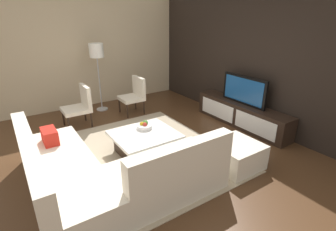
{
  "coord_description": "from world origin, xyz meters",
  "views": [
    {
      "loc": [
        3.38,
        -1.73,
        2.28
      ],
      "look_at": [
        -0.12,
        0.59,
        0.59
      ],
      "focal_mm": 27.41,
      "sensor_mm": 36.0,
      "label": 1
    }
  ],
  "objects_px": {
    "fruit_bowl": "(144,126)",
    "accent_chair_far": "(135,93)",
    "television": "(244,90)",
    "media_console": "(241,115)",
    "sectional_couch": "(102,174)",
    "ottoman": "(236,155)",
    "floor_lamp": "(97,54)",
    "coffee_table": "(145,143)",
    "accent_chair_near": "(80,104)"
  },
  "relations": [
    {
      "from": "sectional_couch",
      "to": "floor_lamp",
      "type": "relative_size",
      "value": 1.44
    },
    {
      "from": "sectional_couch",
      "to": "accent_chair_near",
      "type": "xyz_separation_m",
      "value": [
        -2.41,
        0.42,
        0.19
      ]
    },
    {
      "from": "television",
      "to": "accent_chair_far",
      "type": "relative_size",
      "value": 1.25
    },
    {
      "from": "television",
      "to": "ottoman",
      "type": "relative_size",
      "value": 1.55
    },
    {
      "from": "television",
      "to": "fruit_bowl",
      "type": "relative_size",
      "value": 3.88
    },
    {
      "from": "television",
      "to": "fruit_bowl",
      "type": "distance_m",
      "value": 2.24
    },
    {
      "from": "ottoman",
      "to": "media_console",
      "type": "bearing_deg",
      "value": 128.91
    },
    {
      "from": "sectional_couch",
      "to": "coffee_table",
      "type": "xyz_separation_m",
      "value": [
        -0.61,
        0.97,
        -0.09
      ]
    },
    {
      "from": "accent_chair_near",
      "to": "floor_lamp",
      "type": "distance_m",
      "value": 1.33
    },
    {
      "from": "ottoman",
      "to": "fruit_bowl",
      "type": "xyz_separation_m",
      "value": [
        -1.33,
        -0.9,
        0.23
      ]
    },
    {
      "from": "floor_lamp",
      "to": "fruit_bowl",
      "type": "xyz_separation_m",
      "value": [
        2.32,
        -0.04,
        -0.95
      ]
    },
    {
      "from": "floor_lamp",
      "to": "media_console",
      "type": "bearing_deg",
      "value": 39.51
    },
    {
      "from": "accent_chair_near",
      "to": "accent_chair_far",
      "type": "distance_m",
      "value": 1.31
    },
    {
      "from": "fruit_bowl",
      "to": "ottoman",
      "type": "bearing_deg",
      "value": 34.06
    },
    {
      "from": "ottoman",
      "to": "accent_chair_far",
      "type": "xyz_separation_m",
      "value": [
        -3.0,
        -0.24,
        0.29
      ]
    },
    {
      "from": "sectional_couch",
      "to": "coffee_table",
      "type": "relative_size",
      "value": 2.25
    },
    {
      "from": "floor_lamp",
      "to": "ottoman",
      "type": "relative_size",
      "value": 2.32
    },
    {
      "from": "coffee_table",
      "to": "ottoman",
      "type": "distance_m",
      "value": 1.52
    },
    {
      "from": "sectional_couch",
      "to": "floor_lamp",
      "type": "distance_m",
      "value": 3.48
    },
    {
      "from": "media_console",
      "to": "accent_chair_near",
      "type": "xyz_separation_m",
      "value": [
        -1.9,
        -2.85,
        0.24
      ]
    },
    {
      "from": "media_console",
      "to": "television",
      "type": "distance_m",
      "value": 0.54
    },
    {
      "from": "sectional_couch",
      "to": "accent_chair_far",
      "type": "xyz_separation_m",
      "value": [
        -2.46,
        1.73,
        0.19
      ]
    },
    {
      "from": "sectional_couch",
      "to": "ottoman",
      "type": "relative_size",
      "value": 3.35
    },
    {
      "from": "fruit_bowl",
      "to": "accent_chair_far",
      "type": "relative_size",
      "value": 0.32
    },
    {
      "from": "media_console",
      "to": "coffee_table",
      "type": "height_order",
      "value": "media_console"
    },
    {
      "from": "television",
      "to": "floor_lamp",
      "type": "bearing_deg",
      "value": -140.48
    },
    {
      "from": "media_console",
      "to": "fruit_bowl",
      "type": "relative_size",
      "value": 8.08
    },
    {
      "from": "television",
      "to": "floor_lamp",
      "type": "height_order",
      "value": "floor_lamp"
    },
    {
      "from": "accent_chair_near",
      "to": "fruit_bowl",
      "type": "height_order",
      "value": "accent_chair_near"
    },
    {
      "from": "coffee_table",
      "to": "ottoman",
      "type": "bearing_deg",
      "value": 41.1
    },
    {
      "from": "media_console",
      "to": "accent_chair_far",
      "type": "bearing_deg",
      "value": -141.8
    },
    {
      "from": "sectional_couch",
      "to": "fruit_bowl",
      "type": "relative_size",
      "value": 8.37
    },
    {
      "from": "television",
      "to": "media_console",
      "type": "bearing_deg",
      "value": -90.0
    },
    {
      "from": "coffee_table",
      "to": "fruit_bowl",
      "type": "bearing_deg",
      "value": 150.87
    },
    {
      "from": "media_console",
      "to": "accent_chair_near",
      "type": "bearing_deg",
      "value": -123.72
    },
    {
      "from": "television",
      "to": "sectional_couch",
      "type": "height_order",
      "value": "television"
    },
    {
      "from": "media_console",
      "to": "sectional_couch",
      "type": "relative_size",
      "value": 0.97
    },
    {
      "from": "floor_lamp",
      "to": "fruit_bowl",
      "type": "relative_size",
      "value": 5.81
    },
    {
      "from": "accent_chair_near",
      "to": "accent_chair_far",
      "type": "bearing_deg",
      "value": 102.71
    },
    {
      "from": "media_console",
      "to": "accent_chair_far",
      "type": "height_order",
      "value": "accent_chair_far"
    },
    {
      "from": "accent_chair_far",
      "to": "media_console",
      "type": "bearing_deg",
      "value": 49.41
    },
    {
      "from": "coffee_table",
      "to": "accent_chair_far",
      "type": "height_order",
      "value": "accent_chair_far"
    },
    {
      "from": "media_console",
      "to": "coffee_table",
      "type": "xyz_separation_m",
      "value": [
        -0.1,
        -2.3,
        -0.05
      ]
    },
    {
      "from": "media_console",
      "to": "floor_lamp",
      "type": "distance_m",
      "value": 3.56
    },
    {
      "from": "floor_lamp",
      "to": "accent_chair_near",
      "type": "bearing_deg",
      "value": -44.59
    },
    {
      "from": "sectional_couch",
      "to": "accent_chair_far",
      "type": "relative_size",
      "value": 2.69
    },
    {
      "from": "fruit_bowl",
      "to": "television",
      "type": "bearing_deg",
      "value": 82.67
    },
    {
      "from": "coffee_table",
      "to": "ottoman",
      "type": "height_order",
      "value": "ottoman"
    },
    {
      "from": "coffee_table",
      "to": "accent_chair_far",
      "type": "xyz_separation_m",
      "value": [
        -1.86,
        0.76,
        0.29
      ]
    },
    {
      "from": "media_console",
      "to": "television",
      "type": "bearing_deg",
      "value": 90.0
    }
  ]
}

